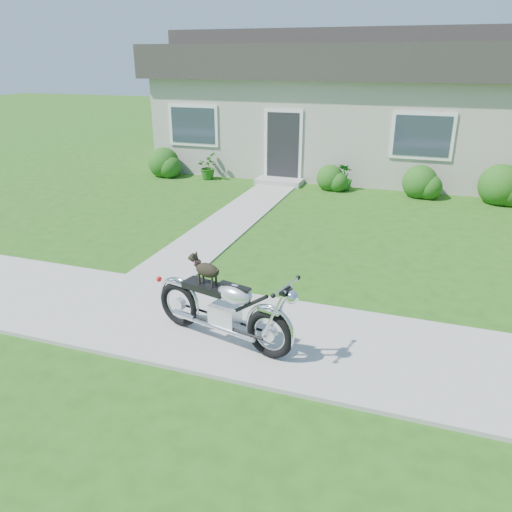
{
  "coord_description": "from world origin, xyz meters",
  "views": [
    {
      "loc": [
        2.77,
        -5.8,
        3.62
      ],
      "look_at": [
        0.41,
        1.0,
        0.75
      ],
      "focal_mm": 35.0,
      "sensor_mm": 36.0,
      "label": 1
    }
  ],
  "objects_px": {
    "motorcycle_with_dog": "(224,307)",
    "house": "(351,103)",
    "potted_plant_left": "(207,167)",
    "potted_plant_right": "(345,177)"
  },
  "relations": [
    {
      "from": "house",
      "to": "potted_plant_right",
      "type": "distance_m",
      "value": 3.91
    },
    {
      "from": "house",
      "to": "potted_plant_left",
      "type": "height_order",
      "value": "house"
    },
    {
      "from": "house",
      "to": "potted_plant_right",
      "type": "bearing_deg",
      "value": -81.54
    },
    {
      "from": "potted_plant_left",
      "to": "potted_plant_right",
      "type": "bearing_deg",
      "value": 0.0
    },
    {
      "from": "motorcycle_with_dog",
      "to": "house",
      "type": "bearing_deg",
      "value": 105.82
    },
    {
      "from": "potted_plant_left",
      "to": "house",
      "type": "bearing_deg",
      "value": 41.63
    },
    {
      "from": "potted_plant_left",
      "to": "motorcycle_with_dog",
      "type": "bearing_deg",
      "value": -64.22
    },
    {
      "from": "potted_plant_left",
      "to": "potted_plant_right",
      "type": "distance_m",
      "value": 4.39
    },
    {
      "from": "house",
      "to": "motorcycle_with_dog",
      "type": "relative_size",
      "value": 5.75
    },
    {
      "from": "house",
      "to": "potted_plant_left",
      "type": "bearing_deg",
      "value": -138.37
    }
  ]
}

